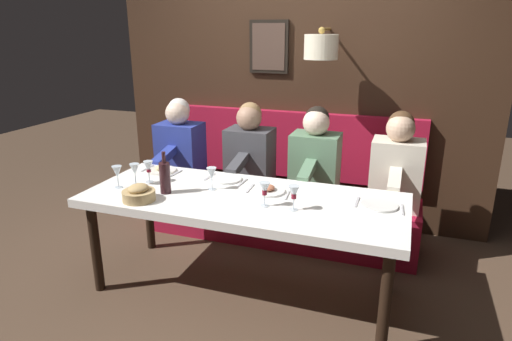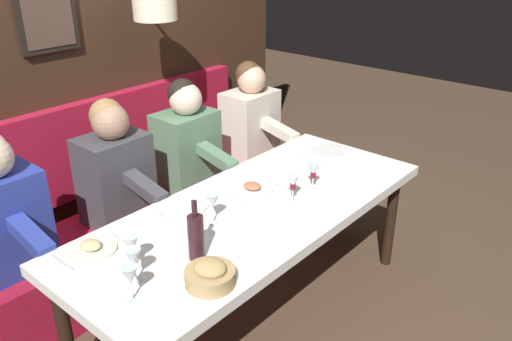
# 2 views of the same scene
# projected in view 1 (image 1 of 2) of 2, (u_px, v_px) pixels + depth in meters

# --- Properties ---
(ground_plane) EXTENTS (12.00, 12.00, 0.00)m
(ground_plane) POSITION_uv_depth(u_px,v_px,m) (244.00, 289.00, 3.28)
(ground_plane) COLOR #4C3828
(dining_table) EXTENTS (0.90, 2.22, 0.74)m
(dining_table) POSITION_uv_depth(u_px,v_px,m) (243.00, 205.00, 3.07)
(dining_table) COLOR white
(dining_table) RESTS_ON ground_plane
(banquette_bench) EXTENTS (0.52, 2.42, 0.45)m
(banquette_bench) POSITION_uv_depth(u_px,v_px,m) (279.00, 216.00, 4.01)
(banquette_bench) COLOR maroon
(banquette_bench) RESTS_ON ground_plane
(back_wall_panel) EXTENTS (0.59, 3.62, 2.90)m
(back_wall_panel) POSITION_uv_depth(u_px,v_px,m) (298.00, 81.00, 4.17)
(back_wall_panel) COLOR #382316
(back_wall_panel) RESTS_ON ground_plane
(diner_nearest) EXTENTS (0.60, 0.40, 0.79)m
(diner_nearest) POSITION_uv_depth(u_px,v_px,m) (397.00, 164.00, 3.51)
(diner_nearest) COLOR beige
(diner_nearest) RESTS_ON banquette_bench
(diner_near) EXTENTS (0.60, 0.40, 0.79)m
(diner_near) POSITION_uv_depth(u_px,v_px,m) (315.00, 157.00, 3.72)
(diner_near) COLOR #567A5B
(diner_near) RESTS_ON banquette_bench
(diner_middle) EXTENTS (0.60, 0.40, 0.79)m
(diner_middle) POSITION_uv_depth(u_px,v_px,m) (250.00, 151.00, 3.91)
(diner_middle) COLOR #3D3D42
(diner_middle) RESTS_ON banquette_bench
(diner_far) EXTENTS (0.60, 0.40, 0.79)m
(diner_far) POSITION_uv_depth(u_px,v_px,m) (180.00, 144.00, 4.13)
(diner_far) COLOR #283893
(diner_far) RESTS_ON banquette_bench
(place_setting_0) EXTENTS (0.24, 0.32, 0.05)m
(place_setting_0) POSITION_uv_depth(u_px,v_px,m) (268.00, 190.00, 3.13)
(place_setting_0) COLOR white
(place_setting_0) RESTS_ON dining_table
(place_setting_1) EXTENTS (0.24, 0.31, 0.01)m
(place_setting_1) POSITION_uv_depth(u_px,v_px,m) (226.00, 179.00, 3.38)
(place_setting_1) COLOR white
(place_setting_1) RESTS_ON dining_table
(place_setting_2) EXTENTS (0.24, 0.31, 0.05)m
(place_setting_2) POSITION_uv_depth(u_px,v_px,m) (161.00, 170.00, 3.58)
(place_setting_2) COLOR silver
(place_setting_2) RESTS_ON dining_table
(place_setting_3) EXTENTS (0.24, 0.31, 0.01)m
(place_setting_3) POSITION_uv_depth(u_px,v_px,m) (379.00, 205.00, 2.88)
(place_setting_3) COLOR silver
(place_setting_3) RESTS_ON dining_table
(wine_glass_0) EXTENTS (0.07, 0.07, 0.16)m
(wine_glass_0) POSITION_uv_depth(u_px,v_px,m) (135.00, 170.00, 3.24)
(wine_glass_0) COLOR silver
(wine_glass_0) RESTS_ON dining_table
(wine_glass_1) EXTENTS (0.07, 0.07, 0.16)m
(wine_glass_1) POSITION_uv_depth(u_px,v_px,m) (148.00, 167.00, 3.30)
(wine_glass_1) COLOR silver
(wine_glass_1) RESTS_ON dining_table
(wine_glass_2) EXTENTS (0.07, 0.07, 0.16)m
(wine_glass_2) POSITION_uv_depth(u_px,v_px,m) (294.00, 193.00, 2.79)
(wine_glass_2) COLOR silver
(wine_glass_2) RESTS_ON dining_table
(wine_glass_3) EXTENTS (0.07, 0.07, 0.16)m
(wine_glass_3) POSITION_uv_depth(u_px,v_px,m) (265.00, 189.00, 2.85)
(wine_glass_3) COLOR silver
(wine_glass_3) RESTS_ON dining_table
(wine_glass_4) EXTENTS (0.07, 0.07, 0.16)m
(wine_glass_4) POSITION_uv_depth(u_px,v_px,m) (212.00, 174.00, 3.15)
(wine_glass_4) COLOR silver
(wine_glass_4) RESTS_ON dining_table
(wine_glass_5) EXTENTS (0.07, 0.07, 0.16)m
(wine_glass_5) POSITION_uv_depth(u_px,v_px,m) (117.00, 172.00, 3.18)
(wine_glass_5) COLOR silver
(wine_glass_5) RESTS_ON dining_table
(wine_bottle) EXTENTS (0.08, 0.08, 0.30)m
(wine_bottle) POSITION_uv_depth(u_px,v_px,m) (165.00, 177.00, 3.08)
(wine_bottle) COLOR #33191E
(wine_bottle) RESTS_ON dining_table
(bread_bowl) EXTENTS (0.22, 0.22, 0.12)m
(bread_bowl) POSITION_uv_depth(u_px,v_px,m) (139.00, 194.00, 2.97)
(bread_bowl) COLOR tan
(bread_bowl) RESTS_ON dining_table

